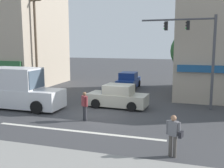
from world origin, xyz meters
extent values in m
plane|color=#3D3D3F|center=(0.00, 0.00, 0.00)|extent=(120.00, 120.00, 0.00)
cube|color=silver|center=(0.00, -3.50, 0.00)|extent=(9.00, 0.24, 0.01)
cube|color=tan|center=(-13.86, 8.67, 4.85)|extent=(10.86, 8.79, 9.70)
cylinder|color=#4C3823|center=(5.32, 6.96, 1.27)|extent=(0.32, 0.32, 2.54)
sphere|color=#235128|center=(5.32, 6.96, 3.78)|extent=(3.30, 3.30, 3.30)
cylinder|color=brown|center=(-8.07, 5.62, 4.25)|extent=(0.22, 0.22, 8.49)
cube|color=#473828|center=(-8.07, 5.62, 8.09)|extent=(1.40, 0.12, 0.10)
cylinder|color=brown|center=(7.36, 6.45, 4.27)|extent=(0.22, 0.22, 8.54)
cylinder|color=#47474C|center=(6.75, 3.22, 3.10)|extent=(0.18, 0.18, 6.20)
cylinder|color=#47474C|center=(4.35, 3.34, 5.95)|extent=(4.80, 0.36, 0.12)
cube|color=black|center=(5.07, 3.30, 5.55)|extent=(0.21, 0.25, 0.60)
sphere|color=black|center=(4.95, 3.31, 5.73)|extent=(0.12, 0.12, 0.12)
sphere|color=black|center=(4.95, 3.31, 5.55)|extent=(0.12, 0.12, 0.12)
sphere|color=green|center=(4.95, 3.31, 5.37)|extent=(0.12, 0.12, 0.12)
cube|color=black|center=(3.64, 3.38, 5.55)|extent=(0.21, 0.25, 0.60)
sphere|color=black|center=(3.52, 3.38, 5.73)|extent=(0.12, 0.12, 0.12)
sphere|color=black|center=(3.52, 3.38, 5.55)|extent=(0.12, 0.12, 0.12)
sphere|color=green|center=(3.52, 3.38, 5.37)|extent=(0.12, 0.12, 0.12)
cube|color=#B7B29E|center=(0.60, 1.99, 0.54)|extent=(4.19, 1.94, 0.80)
cube|color=#B7B29E|center=(0.70, 1.99, 1.26)|extent=(1.99, 1.67, 0.64)
cube|color=#475666|center=(-0.27, 2.04, 1.26)|extent=(0.14, 1.44, 0.54)
cylinder|color=black|center=(-0.72, 1.22, 0.32)|extent=(0.65, 0.22, 0.64)
cylinder|color=black|center=(-0.62, 2.92, 0.32)|extent=(0.65, 0.22, 0.64)
cylinder|color=black|center=(1.82, 1.07, 0.32)|extent=(0.65, 0.22, 0.64)
cylinder|color=black|center=(1.91, 2.77, 0.32)|extent=(0.65, 0.22, 0.64)
cube|color=navy|center=(-0.49, 9.81, 0.54)|extent=(1.81, 4.15, 0.80)
cube|color=navy|center=(-0.49, 9.71, 1.26)|extent=(1.61, 1.94, 0.64)
cube|color=#475666|center=(-0.52, 10.68, 1.26)|extent=(1.44, 0.10, 0.54)
cylinder|color=black|center=(-1.38, 11.06, 0.32)|extent=(0.20, 0.64, 0.64)
cylinder|color=black|center=(0.32, 11.11, 0.32)|extent=(0.20, 0.64, 0.64)
cylinder|color=black|center=(-1.31, 8.52, 0.32)|extent=(0.20, 0.64, 0.64)
cylinder|color=black|center=(0.39, 8.57, 0.32)|extent=(0.20, 0.64, 0.64)
cube|color=silver|center=(-5.46, -0.22, 0.75)|extent=(5.61, 2.02, 1.20)
cube|color=silver|center=(-6.01, -0.22, 2.05)|extent=(3.41, 1.91, 1.40)
cube|color=#475666|center=(-4.29, -0.23, 2.05)|extent=(0.07, 1.75, 1.19)
cylinder|color=black|center=(-3.72, 0.77, 0.42)|extent=(0.84, 0.24, 0.84)
cylinder|color=black|center=(-3.73, -1.23, 0.42)|extent=(0.84, 0.24, 0.84)
cylinder|color=black|center=(-7.19, 0.78, 0.42)|extent=(0.84, 0.24, 0.84)
cylinder|color=#4C4742|center=(4.78, -5.13, 0.43)|extent=(0.14, 0.14, 0.86)
cylinder|color=#4C4742|center=(4.95, -5.18, 0.43)|extent=(0.14, 0.14, 0.86)
cube|color=slate|center=(4.86, -5.15, 1.15)|extent=(0.41, 0.31, 0.58)
sphere|color=#9E7051|center=(4.86, -5.15, 1.56)|extent=(0.22, 0.22, 0.22)
cylinder|color=slate|center=(4.63, -5.08, 1.15)|extent=(0.09, 0.09, 0.56)
cylinder|color=slate|center=(5.09, -5.22, 1.15)|extent=(0.09, 0.09, 0.56)
cube|color=black|center=(5.16, -5.28, 0.98)|extent=(0.20, 0.30, 0.24)
cylinder|color=#333338|center=(-0.22, -1.74, 0.43)|extent=(0.14, 0.14, 0.86)
cylinder|color=#333338|center=(-0.36, -1.63, 0.43)|extent=(0.14, 0.14, 0.86)
cube|color=maroon|center=(-0.29, -1.68, 1.15)|extent=(0.42, 0.40, 0.58)
sphere|color=brown|center=(-0.29, -1.68, 1.56)|extent=(0.22, 0.22, 0.22)
cylinder|color=maroon|center=(-0.11, -1.83, 1.15)|extent=(0.09, 0.09, 0.56)
cylinder|color=maroon|center=(-0.48, -1.53, 1.15)|extent=(0.09, 0.09, 0.56)
camera|label=1|loc=(5.45, -15.07, 4.37)|focal=42.00mm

